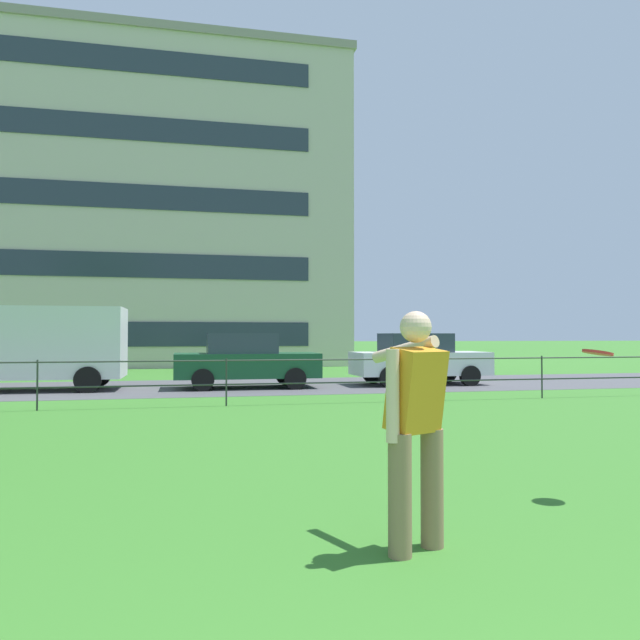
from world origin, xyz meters
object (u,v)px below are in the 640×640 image
object	(u,v)px
person_thrower	(414,421)
apartment_building_background	(65,214)
frisbee	(598,353)
car_dark_green_far_right	(245,360)
panel_van_center	(27,343)
car_white_right	(419,359)

from	to	relation	value
person_thrower	apartment_building_background	world-z (taller)	apartment_building_background
frisbee	car_dark_green_far_right	xyz separation A→B (m)	(-1.92, 12.59, -0.54)
person_thrower	frisbee	distance (m)	2.39
person_thrower	panel_van_center	world-z (taller)	panel_van_center
panel_van_center	person_thrower	bearing A→B (deg)	-68.20
person_thrower	frisbee	xyz separation A→B (m)	(2.15, 0.94, 0.43)
person_thrower	panel_van_center	xyz separation A→B (m)	(-5.56, 13.90, 0.38)
person_thrower	car_dark_green_far_right	bearing A→B (deg)	89.04
panel_van_center	car_dark_green_far_right	distance (m)	5.82
car_dark_green_far_right	car_white_right	size ratio (longest dim) A/B	1.00
panel_van_center	apartment_building_background	bearing A→B (deg)	96.60
frisbee	panel_van_center	xyz separation A→B (m)	(-7.71, 12.95, -0.05)
frisbee	car_dark_green_far_right	size ratio (longest dim) A/B	0.07
person_thrower	car_white_right	world-z (taller)	person_thrower
car_white_right	apartment_building_background	size ratio (longest dim) A/B	0.14
frisbee	person_thrower	bearing A→B (deg)	-156.34
car_dark_green_far_right	car_white_right	distance (m)	5.20
panel_van_center	frisbee	bearing A→B (deg)	-59.25
panel_van_center	car_dark_green_far_right	size ratio (longest dim) A/B	1.25
frisbee	car_white_right	bearing A→B (deg)	75.45
person_thrower	car_white_right	distance (m)	14.63
frisbee	panel_van_center	bearing A→B (deg)	120.75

